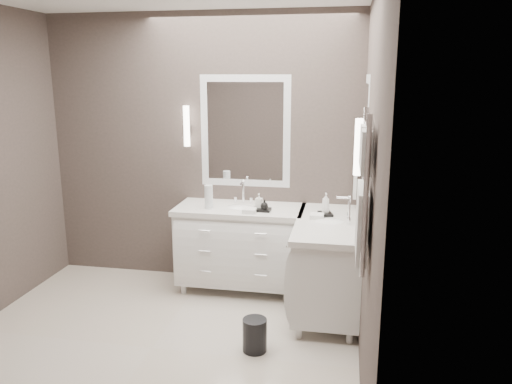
% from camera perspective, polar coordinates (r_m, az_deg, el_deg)
% --- Properties ---
extents(floor, '(3.20, 3.00, 0.01)m').
position_cam_1_polar(floor, '(4.20, -11.78, -17.10)').
color(floor, beige).
rests_on(floor, ground).
extents(wall_back, '(3.20, 0.01, 2.70)m').
position_cam_1_polar(wall_back, '(5.10, -6.18, 4.76)').
color(wall_back, '#453B37').
rests_on(wall_back, floor).
extents(wall_front, '(3.20, 0.01, 2.70)m').
position_cam_1_polar(wall_front, '(2.45, -26.61, -5.95)').
color(wall_front, '#453B37').
rests_on(wall_front, floor).
extents(wall_right, '(0.01, 3.00, 2.70)m').
position_cam_1_polar(wall_right, '(3.42, 12.85, 0.32)').
color(wall_right, '#453B37').
rests_on(wall_right, floor).
extents(vanity_back, '(1.24, 0.59, 0.97)m').
position_cam_1_polar(vanity_back, '(4.94, -1.81, -5.81)').
color(vanity_back, white).
rests_on(vanity_back, floor).
extents(vanity_right, '(0.59, 1.24, 0.97)m').
position_cam_1_polar(vanity_right, '(4.53, 8.29, -7.72)').
color(vanity_right, white).
rests_on(vanity_right, floor).
extents(mirror_back, '(0.90, 0.02, 1.10)m').
position_cam_1_polar(mirror_back, '(4.95, -1.26, 6.91)').
color(mirror_back, white).
rests_on(mirror_back, wall_back).
extents(mirror_right, '(0.02, 0.90, 1.10)m').
position_cam_1_polar(mirror_right, '(4.17, 12.34, 5.42)').
color(mirror_right, white).
rests_on(mirror_right, wall_right).
extents(sconce_back, '(0.06, 0.06, 0.40)m').
position_cam_1_polar(sconce_back, '(5.04, -7.94, 7.38)').
color(sconce_back, white).
rests_on(sconce_back, wall_back).
extents(sconce_right, '(0.06, 0.06, 0.40)m').
position_cam_1_polar(sconce_right, '(3.59, 11.63, 4.92)').
color(sconce_right, white).
rests_on(sconce_right, wall_right).
extents(towel_bar_corner, '(0.03, 0.22, 0.30)m').
position_cam_1_polar(towel_bar_corner, '(4.80, 11.27, 1.20)').
color(towel_bar_corner, white).
rests_on(towel_bar_corner, wall_right).
extents(towel_ladder, '(0.06, 0.58, 0.90)m').
position_cam_1_polar(towel_ladder, '(3.02, 12.14, -0.53)').
color(towel_ladder, white).
rests_on(towel_ladder, wall_right).
extents(waste_bin, '(0.21, 0.21, 0.26)m').
position_cam_1_polar(waste_bin, '(4.02, -0.15, -16.02)').
color(waste_bin, black).
rests_on(waste_bin, floor).
extents(amenity_tray_back, '(0.17, 0.13, 0.02)m').
position_cam_1_polar(amenity_tray_back, '(4.69, 0.66, -2.02)').
color(amenity_tray_back, black).
rests_on(amenity_tray_back, vanity_back).
extents(amenity_tray_right, '(0.15, 0.18, 0.02)m').
position_cam_1_polar(amenity_tray_right, '(4.59, 7.93, -2.49)').
color(amenity_tray_right, black).
rests_on(amenity_tray_right, vanity_right).
extents(water_bottle, '(0.09, 0.09, 0.23)m').
position_cam_1_polar(water_bottle, '(4.77, -5.43, -0.55)').
color(water_bottle, silver).
rests_on(water_bottle, vanity_back).
extents(soap_bottle_a, '(0.07, 0.07, 0.14)m').
position_cam_1_polar(soap_bottle_a, '(4.69, 0.34, -1.00)').
color(soap_bottle_a, white).
rests_on(soap_bottle_a, amenity_tray_back).
extents(soap_bottle_b, '(0.07, 0.07, 0.09)m').
position_cam_1_polar(soap_bottle_b, '(4.64, 0.96, -1.44)').
color(soap_bottle_b, black).
rests_on(soap_bottle_b, amenity_tray_back).
extents(soap_bottle_c, '(0.09, 0.09, 0.18)m').
position_cam_1_polar(soap_bottle_c, '(4.56, 7.97, -1.24)').
color(soap_bottle_c, white).
rests_on(soap_bottle_c, amenity_tray_right).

